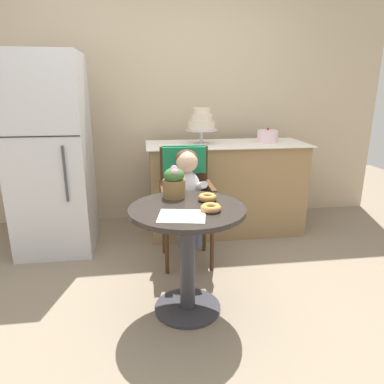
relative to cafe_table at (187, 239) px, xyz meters
The scene contains 13 objects.
ground_plane 0.51m from the cafe_table, ahead, with size 8.00×8.00×0.00m, color gray.
back_wall 2.03m from the cafe_table, 90.00° to the left, with size 4.80×0.10×2.70m, color #C1AD8E.
cafe_table is the anchor object (origin of this frame).
wicker_chair 0.78m from the cafe_table, 84.22° to the left, with size 0.42×0.45×0.95m.
seated_child 0.64m from the cafe_table, 82.75° to the left, with size 0.27×0.32×0.73m.
paper_napkin 0.27m from the cafe_table, 107.77° to the right, with size 0.27×0.22×0.00m, color white.
donut_front 0.28m from the cafe_table, 34.54° to the right, with size 0.12×0.12×0.04m.
donut_mid 0.30m from the cafe_table, 37.07° to the left, with size 0.12×0.12×0.04m.
flower_vase 0.39m from the cafe_table, 105.99° to the left, with size 0.15×0.15×0.21m.
display_counter 1.41m from the cafe_table, 67.07° to the left, with size 1.56×0.62×0.90m.
tiered_cake_stand 1.46m from the cafe_table, 77.08° to the left, with size 0.30×0.30×0.34m.
round_layer_cake 1.70m from the cafe_table, 53.93° to the left, with size 0.20×0.20×0.14m.
refrigerator 1.56m from the cafe_table, 133.67° to the left, with size 0.64×0.63×1.70m.
Camera 1 is at (-0.25, -2.01, 1.42)m, focal length 32.73 mm.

